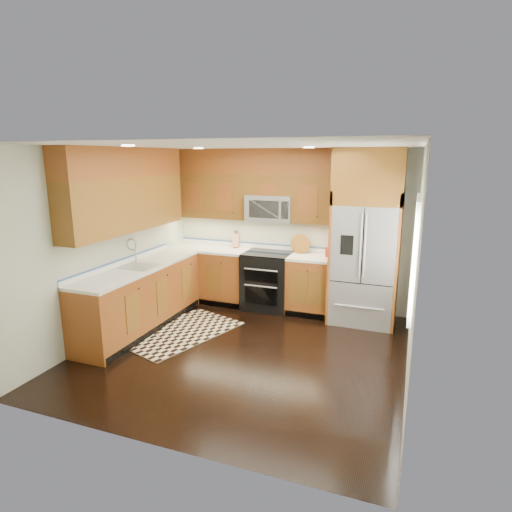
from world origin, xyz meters
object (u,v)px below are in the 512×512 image
at_px(range, 267,281).
at_px(refrigerator, 366,238).
at_px(utensil_crock, 329,250).
at_px(rug, 181,332).
at_px(knife_block, 236,240).

relative_size(range, refrigerator, 0.36).
bearing_deg(utensil_crock, rug, -140.31).
xyz_separation_m(refrigerator, knife_block, (-2.21, 0.29, -0.24)).
height_order(range, rug, range).
height_order(range, refrigerator, refrigerator).
xyz_separation_m(rug, knife_block, (0.17, 1.67, 1.05)).
distance_m(range, refrigerator, 1.76).
height_order(range, knife_block, knife_block).
distance_m(knife_block, utensil_crock, 1.65).
bearing_deg(utensil_crock, knife_block, 174.37).
height_order(refrigerator, utensil_crock, refrigerator).
bearing_deg(knife_block, utensil_crock, -5.63).
bearing_deg(range, utensil_crock, 5.16).
bearing_deg(rug, range, 78.00).
bearing_deg(refrigerator, range, 178.60).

